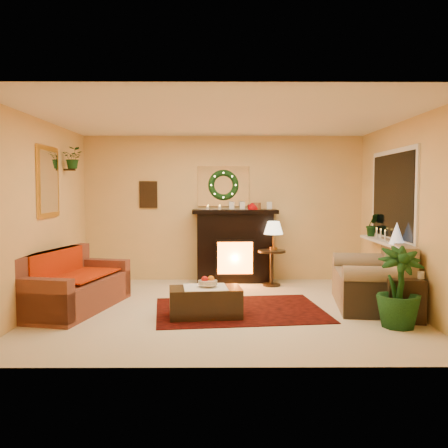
{
  "coord_description": "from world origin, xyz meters",
  "views": [
    {
      "loc": [
        -0.04,
        -6.76,
        1.65
      ],
      "look_at": [
        0.0,
        0.35,
        1.15
      ],
      "focal_mm": 40.0,
      "sensor_mm": 36.0,
      "label": 1
    }
  ],
  "objects_px": {
    "sofa": "(75,278)",
    "coffee_table": "(205,301)",
    "side_table_round": "(272,267)",
    "end_table_square": "(404,299)",
    "fireplace": "(235,251)",
    "loveseat": "(370,277)"
  },
  "relations": [
    {
      "from": "loveseat",
      "to": "end_table_square",
      "type": "distance_m",
      "value": 0.81
    },
    {
      "from": "sofa",
      "to": "side_table_round",
      "type": "height_order",
      "value": "sofa"
    },
    {
      "from": "end_table_square",
      "to": "side_table_round",
      "type": "bearing_deg",
      "value": 122.54
    },
    {
      "from": "sofa",
      "to": "side_table_round",
      "type": "bearing_deg",
      "value": 42.52
    },
    {
      "from": "loveseat",
      "to": "side_table_round",
      "type": "xyz_separation_m",
      "value": [
        -1.24,
        1.48,
        -0.09
      ]
    },
    {
      "from": "fireplace",
      "to": "coffee_table",
      "type": "distance_m",
      "value": 2.54
    },
    {
      "from": "end_table_square",
      "to": "loveseat",
      "type": "bearing_deg",
      "value": 104.5
    },
    {
      "from": "sofa",
      "to": "fireplace",
      "type": "xyz_separation_m",
      "value": [
        2.24,
        2.04,
        0.12
      ]
    },
    {
      "from": "sofa",
      "to": "end_table_square",
      "type": "bearing_deg",
      "value": 4.5
    },
    {
      "from": "fireplace",
      "to": "sofa",
      "type": "bearing_deg",
      "value": -139.98
    },
    {
      "from": "loveseat",
      "to": "sofa",
      "type": "bearing_deg",
      "value": -170.18
    },
    {
      "from": "sofa",
      "to": "end_table_square",
      "type": "distance_m",
      "value": 4.34
    },
    {
      "from": "side_table_round",
      "to": "coffee_table",
      "type": "xyz_separation_m",
      "value": [
        -1.07,
        -2.09,
        -0.11
      ]
    },
    {
      "from": "sofa",
      "to": "coffee_table",
      "type": "relative_size",
      "value": 2.05
    },
    {
      "from": "side_table_round",
      "to": "coffee_table",
      "type": "bearing_deg",
      "value": -117.03
    },
    {
      "from": "fireplace",
      "to": "loveseat",
      "type": "distance_m",
      "value": 2.64
    },
    {
      "from": "sofa",
      "to": "end_table_square",
      "type": "height_order",
      "value": "sofa"
    },
    {
      "from": "fireplace",
      "to": "end_table_square",
      "type": "height_order",
      "value": "fireplace"
    },
    {
      "from": "side_table_round",
      "to": "end_table_square",
      "type": "distance_m",
      "value": 2.68
    },
    {
      "from": "loveseat",
      "to": "coffee_table",
      "type": "bearing_deg",
      "value": -157.89
    },
    {
      "from": "fireplace",
      "to": "loveseat",
      "type": "relative_size",
      "value": 0.84
    },
    {
      "from": "fireplace",
      "to": "coffee_table",
      "type": "relative_size",
      "value": 1.45
    }
  ]
}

